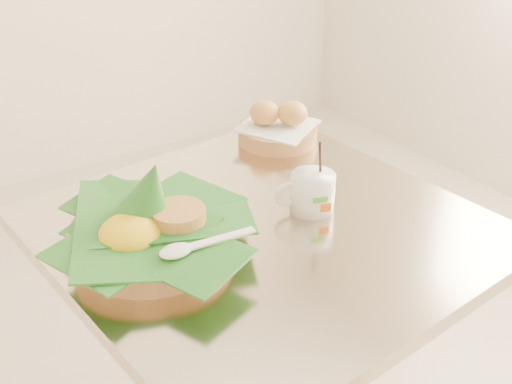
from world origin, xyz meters
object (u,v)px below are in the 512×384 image
cafe_table (264,322)px  coffee_mug (311,191)px  bread_basket (278,127)px  rice_basket (150,227)px

cafe_table → coffee_mug: bearing=-1.4°
cafe_table → bread_basket: size_ratio=3.74×
rice_basket → coffee_mug: size_ratio=2.37×
rice_basket → bread_basket: size_ratio=1.63×
rice_basket → bread_basket: 0.48m
cafe_table → rice_basket: rice_basket is taller
bread_basket → rice_basket: bearing=-151.0°
bread_basket → coffee_mug: bearing=-114.0°
bread_basket → coffee_mug: coffee_mug is taller
cafe_table → bread_basket: 0.43m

